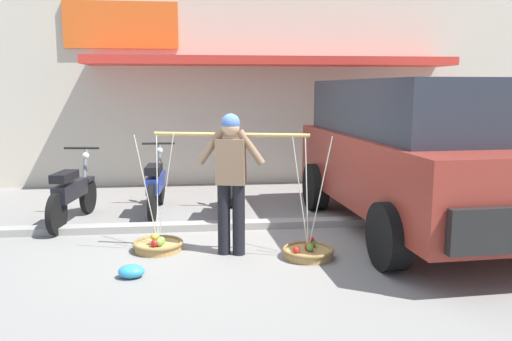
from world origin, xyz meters
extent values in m
plane|color=gray|center=(0.00, 0.00, 0.00)|extent=(90.00, 90.00, 0.00)
cube|color=gray|center=(0.00, 0.70, 0.05)|extent=(20.00, 0.24, 0.10)
cylinder|color=black|center=(-0.12, -0.42, 0.43)|extent=(0.15, 0.15, 0.86)
cylinder|color=black|center=(0.06, -0.47, 0.43)|extent=(0.15, 0.15, 0.86)
cube|color=#84664C|center=(-0.03, -0.44, 1.13)|extent=(0.38, 0.28, 0.54)
sphere|color=tan|center=(-0.03, -0.44, 1.53)|extent=(0.21, 0.21, 0.21)
sphere|color=#4C70B2|center=(-0.03, -0.44, 1.58)|extent=(0.22, 0.22, 0.22)
cylinder|color=#84664C|center=(-0.26, -0.38, 1.30)|extent=(0.35, 0.17, 0.43)
cylinder|color=#84664C|center=(0.20, -0.51, 1.30)|extent=(0.35, 0.17, 0.43)
cylinder|color=tan|center=(-0.03, -0.44, 1.45)|extent=(1.80, 0.51, 0.04)
cylinder|color=#B2894C|center=(-0.92, -0.21, 0.04)|extent=(0.57, 0.57, 0.09)
torus|color=olive|center=(-0.92, -0.21, 0.10)|extent=(0.62, 0.62, 0.05)
sphere|color=#73B244|center=(-0.90, -0.33, 0.14)|extent=(0.10, 0.10, 0.10)
sphere|color=#B4211C|center=(-0.95, -0.35, 0.14)|extent=(0.09, 0.09, 0.09)
sphere|color=red|center=(-0.93, -0.21, 0.13)|extent=(0.09, 0.09, 0.09)
sphere|color=#76B645|center=(-0.88, -0.26, 0.14)|extent=(0.10, 0.10, 0.10)
sphere|color=gold|center=(-0.96, -0.26, 0.19)|extent=(0.09, 0.09, 0.09)
cylinder|color=silver|center=(-0.92, -0.08, 0.77)|extent=(0.01, 0.27, 1.36)
cylinder|color=silver|center=(-1.04, -0.28, 0.77)|extent=(0.24, 0.14, 1.36)
cylinder|color=silver|center=(-0.81, -0.28, 0.77)|extent=(0.24, 0.14, 1.36)
cylinder|color=#B2894C|center=(0.86, -0.68, 0.04)|extent=(0.57, 0.57, 0.09)
torus|color=olive|center=(0.86, -0.68, 0.10)|extent=(0.62, 0.62, 0.05)
sphere|color=#63993A|center=(0.87, -0.72, 0.14)|extent=(0.09, 0.09, 0.09)
sphere|color=red|center=(0.70, -0.77, 0.13)|extent=(0.08, 0.08, 0.08)
sphere|color=#B4211C|center=(0.86, -0.67, 0.13)|extent=(0.08, 0.08, 0.08)
sphere|color=#63993A|center=(0.95, -0.56, 0.13)|extent=(0.09, 0.09, 0.09)
sphere|color=red|center=(0.92, -0.56, 0.18)|extent=(0.08, 0.08, 0.08)
cylinder|color=silver|center=(0.86, -0.55, 0.77)|extent=(0.01, 0.27, 1.36)
cylinder|color=silver|center=(0.75, -0.74, 0.77)|extent=(0.24, 0.14, 1.36)
cylinder|color=silver|center=(0.97, -0.74, 0.77)|extent=(0.24, 0.14, 1.36)
cylinder|color=black|center=(-2.17, 1.89, 0.29)|extent=(0.16, 0.59, 0.58)
cylinder|color=black|center=(-2.34, 0.66, 0.29)|extent=(0.16, 0.59, 0.58)
cube|color=black|center=(-2.17, 1.89, 0.55)|extent=(0.18, 0.30, 0.06)
cube|color=black|center=(-2.27, 1.17, 0.51)|extent=(0.32, 0.92, 0.24)
cube|color=black|center=(-2.30, 0.99, 0.75)|extent=(0.30, 0.58, 0.12)
cylinder|color=slate|center=(-2.19, 1.79, 0.68)|extent=(0.10, 0.30, 0.76)
cylinder|color=black|center=(-2.20, 1.71, 1.07)|extent=(0.54, 0.11, 0.04)
sphere|color=silver|center=(-2.18, 1.87, 0.93)|extent=(0.11, 0.11, 0.11)
cylinder|color=black|center=(-1.06, 2.43, 0.29)|extent=(0.10, 0.58, 0.58)
cylinder|color=black|center=(-1.11, 1.19, 0.29)|extent=(0.10, 0.58, 0.58)
cube|color=navy|center=(-1.06, 2.43, 0.55)|extent=(0.15, 0.29, 0.06)
cube|color=navy|center=(-1.09, 1.71, 0.51)|extent=(0.23, 0.91, 0.24)
cube|color=black|center=(-1.10, 1.53, 0.75)|extent=(0.24, 0.57, 0.12)
cylinder|color=slate|center=(-1.07, 2.33, 0.68)|extent=(0.07, 0.30, 0.76)
cylinder|color=black|center=(-1.07, 2.25, 1.07)|extent=(0.54, 0.06, 0.04)
sphere|color=silver|center=(-1.06, 2.41, 0.93)|extent=(0.11, 0.11, 0.11)
cylinder|color=black|center=(0.15, 2.07, 0.29)|extent=(0.17, 0.59, 0.58)
cylinder|color=black|center=(-0.05, 0.84, 0.29)|extent=(0.17, 0.59, 0.58)
cube|color=black|center=(0.15, 2.07, 0.55)|extent=(0.18, 0.30, 0.06)
cube|color=black|center=(0.03, 1.36, 0.51)|extent=(0.34, 0.92, 0.24)
cube|color=black|center=(0.00, 1.18, 0.75)|extent=(0.31, 0.59, 0.12)
cylinder|color=slate|center=(0.13, 1.97, 0.68)|extent=(0.11, 0.30, 0.76)
cylinder|color=black|center=(0.12, 1.89, 1.07)|extent=(0.54, 0.12, 0.04)
sphere|color=silver|center=(0.14, 2.05, 0.93)|extent=(0.11, 0.11, 0.11)
cube|color=maroon|center=(2.53, 0.33, 0.86)|extent=(2.14, 4.79, 0.96)
cube|color=#282D38|center=(2.52, 0.48, 1.72)|extent=(1.90, 3.75, 0.76)
cylinder|color=black|center=(1.65, -1.18, 0.38)|extent=(0.30, 0.77, 0.76)
cylinder|color=black|center=(3.40, 1.83, 0.38)|extent=(0.30, 0.77, 0.76)
cylinder|color=black|center=(1.50, 1.73, 0.38)|extent=(0.30, 0.77, 0.76)
cube|color=beige|center=(1.06, 6.73, 2.10)|extent=(13.00, 5.00, 4.20)
cube|color=red|center=(1.06, 3.73, 2.50)|extent=(7.15, 1.00, 0.16)
cube|color=#DB5B1E|center=(-1.86, 4.18, 3.20)|extent=(2.20, 0.08, 0.90)
cube|color=black|center=(3.01, 4.21, 1.00)|extent=(1.10, 0.06, 2.00)
ellipsoid|color=#3393D1|center=(-1.14, -1.12, 0.07)|extent=(0.28, 0.22, 0.14)
camera|label=1|loc=(-0.41, -6.47, 1.99)|focal=36.33mm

